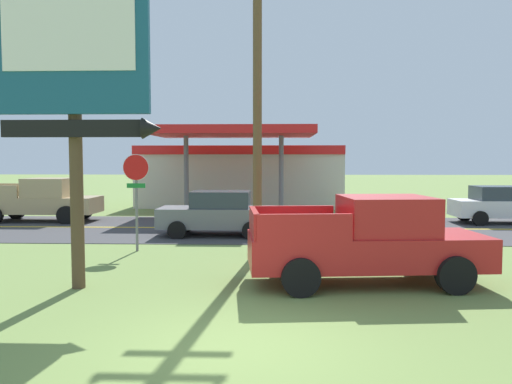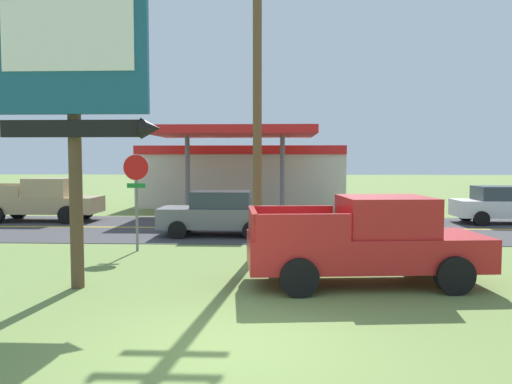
{
  "view_description": "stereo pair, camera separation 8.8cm",
  "coord_description": "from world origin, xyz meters",
  "views": [
    {
      "loc": [
        0.58,
        -7.28,
        2.76
      ],
      "look_at": [
        0.0,
        8.0,
        1.8
      ],
      "focal_mm": 35.36,
      "sensor_mm": 36.0,
      "label": 1
    },
    {
      "loc": [
        0.67,
        -7.28,
        2.76
      ],
      "look_at": [
        0.0,
        8.0,
        1.8
      ],
      "focal_mm": 35.36,
      "sensor_mm": 36.0,
      "label": 2
    }
  ],
  "objects": [
    {
      "name": "car_white_near_lane",
      "position": [
        10.47,
        15.0,
        0.83
      ],
      "size": [
        4.2,
        2.0,
        1.64
      ],
      "color": "silver",
      "rests_on": "ground"
    },
    {
      "name": "gas_station",
      "position": [
        -1.51,
        23.67,
        1.94
      ],
      "size": [
        12.0,
        11.5,
        4.4
      ],
      "color": "beige",
      "rests_on": "ground"
    },
    {
      "name": "road_centre_line",
      "position": [
        0.0,
        13.0,
        0.02
      ],
      "size": [
        126.0,
        0.2,
        0.01
      ],
      "primitive_type": "cube",
      "color": "gold",
      "rests_on": "road_asphalt"
    },
    {
      "name": "stop_sign",
      "position": [
        -3.62,
        7.77,
        2.03
      ],
      "size": [
        0.8,
        0.08,
        2.95
      ],
      "color": "slate",
      "rests_on": "ground"
    },
    {
      "name": "pickup_red_parked_on_lawn",
      "position": [
        2.67,
        3.95,
        0.96
      ],
      "size": [
        5.37,
        2.62,
        1.96
      ],
      "color": "red",
      "rests_on": "ground"
    },
    {
      "name": "utility_pole",
      "position": [
        0.06,
        7.46,
        4.88
      ],
      "size": [
        1.72,
        0.26,
        9.21
      ],
      "color": "brown",
      "rests_on": "ground"
    },
    {
      "name": "pickup_tan_on_road",
      "position": [
        -9.97,
        15.0,
        0.96
      ],
      "size": [
        5.2,
        2.24,
        1.96
      ],
      "color": "tan",
      "rests_on": "ground"
    },
    {
      "name": "ground_plane",
      "position": [
        0.0,
        0.0,
        0.0
      ],
      "size": [
        180.0,
        180.0,
        0.0
      ],
      "primitive_type": "plane",
      "color": "olive"
    },
    {
      "name": "motel_sign",
      "position": [
        -3.61,
        3.19,
        4.49
      ],
      "size": [
        3.55,
        0.54,
        6.61
      ],
      "color": "brown",
      "rests_on": "ground"
    },
    {
      "name": "car_grey_mid_lane",
      "position": [
        -1.51,
        11.0,
        0.83
      ],
      "size": [
        4.2,
        2.0,
        1.64
      ],
      "color": "slate",
      "rests_on": "ground"
    },
    {
      "name": "road_asphalt",
      "position": [
        0.0,
        13.0,
        0.01
      ],
      "size": [
        140.0,
        8.0,
        0.02
      ],
      "primitive_type": "cube",
      "color": "#3D3D3F",
      "rests_on": "ground"
    }
  ]
}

